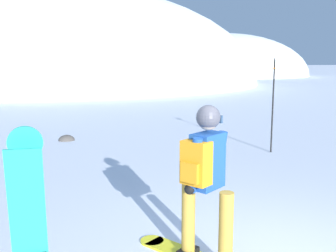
{
  "coord_description": "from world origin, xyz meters",
  "views": [
    {
      "loc": [
        -1.98,
        -3.18,
        2.16
      ],
      "look_at": [
        -0.24,
        3.58,
        1.0
      ],
      "focal_mm": 42.45,
      "sensor_mm": 36.0,
      "label": 1
    }
  ],
  "objects": [
    {
      "name": "piste_marker_near",
      "position": [
        2.69,
        5.12,
        1.27
      ],
      "size": [
        0.2,
        0.2,
        2.24
      ],
      "color": "black",
      "rests_on": "ground"
    },
    {
      "name": "spare_snowboard",
      "position": [
        -2.32,
        0.05,
        0.83
      ],
      "size": [
        0.28,
        0.27,
        1.64
      ],
      "color": "#23B7A3",
      "rests_on": "ground"
    },
    {
      "name": "ridge_peak_main",
      "position": [
        -2.25,
        34.7,
        0.0
      ],
      "size": [
        35.88,
        32.3,
        17.2
      ],
      "color": "white",
      "rests_on": "ground"
    },
    {
      "name": "ridge_peak_far",
      "position": [
        19.77,
        49.04,
        0.0
      ],
      "size": [
        23.1,
        20.79,
        11.59
      ],
      "color": "white",
      "rests_on": "ground"
    },
    {
      "name": "rock_small",
      "position": [
        -2.01,
        7.76,
        0.0
      ],
      "size": [
        0.44,
        0.37,
        0.31
      ],
      "color": "#4C4742",
      "rests_on": "ground"
    },
    {
      "name": "snowboarder_main",
      "position": [
        -0.62,
        0.56,
        0.92
      ],
      "size": [
        1.19,
        1.55,
        1.71
      ],
      "color": "yellow",
      "rests_on": "ground"
    }
  ]
}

